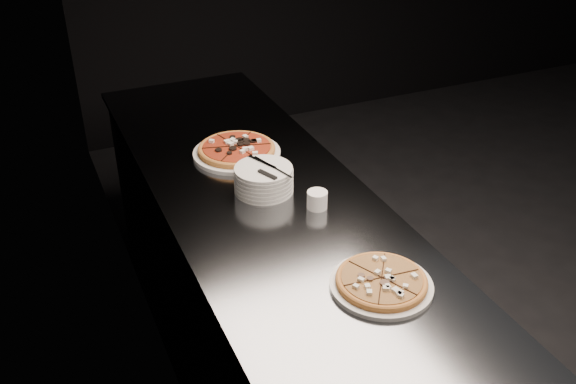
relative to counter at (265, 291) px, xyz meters
name	(u,v)px	position (x,y,z in m)	size (l,w,h in m)	color
wall_left	(148,83)	(-0.37, 0.00, 0.94)	(0.02, 5.00, 2.80)	black
counter	(265,291)	(0.00, 0.00, 0.00)	(0.74, 2.44, 0.92)	slate
pizza_mushroom	(381,282)	(0.11, -0.64, 0.48)	(0.30, 0.30, 0.04)	white
pizza_tomato	(237,150)	(0.02, 0.32, 0.48)	(0.38, 0.38, 0.04)	white
plate_stack	(264,179)	(0.01, 0.01, 0.51)	(0.21, 0.21, 0.10)	white
cutlery	(267,169)	(0.02, 0.00, 0.56)	(0.08, 0.23, 0.01)	#ACAFB3
ramekin	(317,199)	(0.13, -0.17, 0.49)	(0.07, 0.07, 0.06)	white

